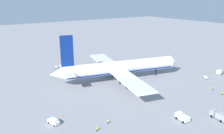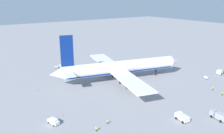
% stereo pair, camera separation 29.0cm
% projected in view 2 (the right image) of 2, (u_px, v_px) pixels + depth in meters
% --- Properties ---
extents(ground_plane, '(600.00, 600.00, 0.00)m').
position_uv_depth(ground_plane, '(121.00, 80.00, 121.07)').
color(ground_plane, gray).
extents(airliner, '(70.30, 67.15, 24.80)m').
position_uv_depth(airliner, '(119.00, 68.00, 118.75)').
color(airliner, white).
rests_on(airliner, ground).
extents(service_truck_0, '(2.97, 6.19, 2.73)m').
position_uv_depth(service_truck_0, '(219.00, 115.00, 81.34)').
color(service_truck_0, '#999EA5').
rests_on(service_truck_0, ground).
extents(service_truck_2, '(5.31, 3.36, 2.68)m').
position_uv_depth(service_truck_2, '(220.00, 72.00, 129.10)').
color(service_truck_2, '#999EA5').
rests_on(service_truck_2, ground).
extents(service_truck_4, '(3.18, 5.26, 2.34)m').
position_uv_depth(service_truck_4, '(182.00, 117.00, 80.68)').
color(service_truck_4, white).
rests_on(service_truck_4, ground).
extents(service_van, '(3.05, 4.94, 1.97)m').
position_uv_depth(service_van, '(53.00, 121.00, 78.56)').
color(service_van, white).
rests_on(service_van, ground).
extents(baggage_cart_0, '(3.26, 2.00, 1.18)m').
position_uv_depth(baggage_cart_0, '(56.00, 67.00, 140.92)').
color(baggage_cart_0, '#595B60').
rests_on(baggage_cart_0, ground).
extents(baggage_cart_1, '(1.63, 2.91, 1.46)m').
position_uv_depth(baggage_cart_1, '(206.00, 77.00, 122.10)').
color(baggage_cart_1, gray).
rests_on(baggage_cart_1, ground).
extents(ground_worker_1, '(0.53, 0.53, 1.74)m').
position_uv_depth(ground_worker_1, '(213.00, 88.00, 107.07)').
color(ground_worker_1, black).
rests_on(ground_worker_1, ground).
extents(ground_worker_2, '(0.57, 0.57, 1.66)m').
position_uv_depth(ground_worker_2, '(222.00, 93.00, 101.60)').
color(ground_worker_2, black).
rests_on(ground_worker_2, ground).
extents(ground_worker_3, '(0.41, 0.41, 1.75)m').
position_uv_depth(ground_worker_3, '(96.00, 129.00, 74.23)').
color(ground_worker_3, navy).
rests_on(ground_worker_3, ground).
extents(ground_worker_4, '(0.55, 0.55, 1.64)m').
position_uv_depth(ground_worker_4, '(107.00, 122.00, 78.62)').
color(ground_worker_4, navy).
rests_on(ground_worker_4, ground).
extents(traffic_cone_1, '(0.36, 0.36, 0.55)m').
position_uv_depth(traffic_cone_1, '(62.00, 115.00, 84.27)').
color(traffic_cone_1, orange).
rests_on(traffic_cone_1, ground).
extents(traffic_cone_2, '(0.36, 0.36, 0.55)m').
position_uv_depth(traffic_cone_2, '(38.00, 90.00, 106.49)').
color(traffic_cone_2, orange).
rests_on(traffic_cone_2, ground).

